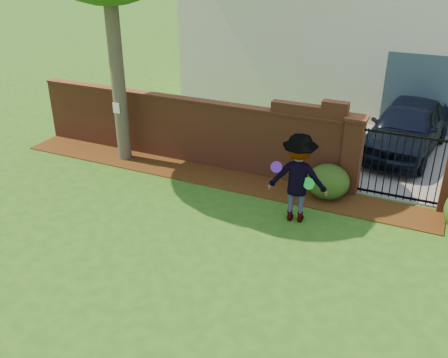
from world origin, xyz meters
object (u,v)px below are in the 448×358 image
at_px(frisbee_purple, 276,167).
at_px(car, 404,130).
at_px(man, 297,179).
at_px(frisbee_green, 309,183).

bearing_deg(frisbee_purple, car, 68.56).
relative_size(car, man, 2.24).
relative_size(car, frisbee_purple, 18.27).
height_order(man, frisbee_green, man).
bearing_deg(frisbee_green, man, 154.64).
height_order(car, man, man).
bearing_deg(frisbee_purple, frisbee_green, 19.49).
height_order(frisbee_purple, frisbee_green, frisbee_purple).
relative_size(car, frisbee_green, 16.88).
relative_size(man, frisbee_purple, 8.16).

